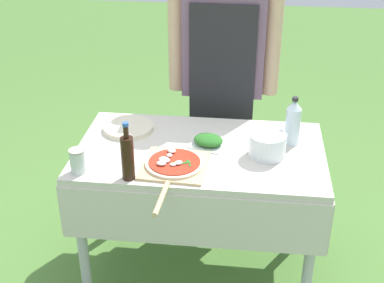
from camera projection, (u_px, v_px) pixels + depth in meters
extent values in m
plane|color=#517F38|center=(199.00, 270.00, 3.04)|extent=(12.00, 12.00, 0.00)
cube|color=beige|center=(200.00, 152.00, 2.66)|extent=(1.23, 0.72, 0.04)
cube|color=beige|center=(192.00, 222.00, 2.42)|extent=(1.23, 0.01, 0.28)
cube|color=beige|center=(206.00, 145.00, 3.06)|extent=(1.23, 0.01, 0.28)
cube|color=beige|center=(83.00, 171.00, 2.80)|extent=(0.01, 0.72, 0.28)
cube|color=beige|center=(322.00, 187.00, 2.68)|extent=(0.01, 0.72, 0.28)
cylinder|color=#B7B7BC|center=(82.00, 244.00, 2.65)|extent=(0.05, 0.05, 0.75)
cylinder|color=#B7B7BC|center=(309.00, 262.00, 2.54)|extent=(0.05, 0.05, 0.75)
cylinder|color=#B7B7BC|center=(112.00, 180.00, 3.17)|extent=(0.05, 0.05, 0.75)
cylinder|color=#B7B7BC|center=(301.00, 192.00, 3.06)|extent=(0.05, 0.05, 0.75)
cylinder|color=#4C4C51|center=(234.00, 154.00, 3.34)|extent=(0.12, 0.12, 0.85)
cylinder|color=#4C4C51|center=(208.00, 153.00, 3.36)|extent=(0.12, 0.12, 0.85)
cube|color=#6B5166|center=(224.00, 39.00, 3.00)|extent=(0.46, 0.20, 0.64)
cube|color=#232326|center=(222.00, 86.00, 3.02)|extent=(0.37, 0.01, 0.92)
cylinder|color=tan|center=(272.00, 46.00, 2.98)|extent=(0.10, 0.10, 0.57)
cylinder|color=tan|center=(177.00, 42.00, 3.04)|extent=(0.10, 0.10, 0.57)
cube|color=#D1B27F|center=(175.00, 165.00, 2.51)|extent=(0.32, 0.32, 0.01)
cylinder|color=#D1B27F|center=(161.00, 198.00, 2.27)|extent=(0.04, 0.25, 0.02)
cylinder|color=beige|center=(174.00, 163.00, 2.50)|extent=(0.28, 0.28, 0.01)
cylinder|color=red|center=(174.00, 162.00, 2.50)|extent=(0.24, 0.24, 0.00)
ellipsoid|color=white|center=(161.00, 163.00, 2.46)|extent=(0.05, 0.05, 0.02)
ellipsoid|color=white|center=(173.00, 164.00, 2.46)|extent=(0.03, 0.03, 0.01)
ellipsoid|color=white|center=(164.00, 159.00, 2.49)|extent=(0.05, 0.04, 0.02)
ellipsoid|color=white|center=(171.00, 151.00, 2.57)|extent=(0.06, 0.06, 0.02)
ellipsoid|color=white|center=(179.00, 163.00, 2.47)|extent=(0.05, 0.05, 0.01)
ellipsoid|color=white|center=(166.00, 160.00, 2.49)|extent=(0.05, 0.05, 0.01)
ellipsoid|color=white|center=(170.00, 155.00, 2.53)|extent=(0.04, 0.04, 0.01)
ellipsoid|color=#286B23|center=(190.00, 165.00, 2.46)|extent=(0.01, 0.03, 0.00)
ellipsoid|color=#286B23|center=(188.00, 162.00, 2.49)|extent=(0.03, 0.04, 0.00)
ellipsoid|color=#286B23|center=(173.00, 163.00, 2.47)|extent=(0.03, 0.04, 0.00)
ellipsoid|color=#286B23|center=(185.00, 163.00, 2.48)|extent=(0.04, 0.03, 0.00)
ellipsoid|color=#286B23|center=(168.00, 160.00, 2.50)|extent=(0.03, 0.03, 0.00)
cylinder|color=black|center=(128.00, 158.00, 2.37)|extent=(0.06, 0.06, 0.21)
cylinder|color=black|center=(126.00, 132.00, 2.31)|extent=(0.02, 0.02, 0.06)
cylinder|color=#335BB2|center=(125.00, 124.00, 2.29)|extent=(0.03, 0.03, 0.02)
cylinder|color=silver|center=(293.00, 126.00, 2.67)|extent=(0.08, 0.08, 0.19)
cone|color=silver|center=(295.00, 105.00, 2.61)|extent=(0.08, 0.08, 0.05)
cylinder|color=#232326|center=(295.00, 99.00, 2.59)|extent=(0.03, 0.03, 0.02)
cube|color=silver|center=(208.00, 144.00, 2.69)|extent=(0.21, 0.20, 0.01)
ellipsoid|color=#286B23|center=(208.00, 140.00, 2.68)|extent=(0.18, 0.17, 0.05)
cylinder|color=silver|center=(267.00, 145.00, 2.57)|extent=(0.18, 0.18, 0.11)
cylinder|color=beige|center=(128.00, 129.00, 2.84)|extent=(0.27, 0.27, 0.00)
cylinder|color=beige|center=(128.00, 128.00, 2.84)|extent=(0.27, 0.27, 0.00)
cylinder|color=beige|center=(128.00, 128.00, 2.83)|extent=(0.27, 0.27, 0.00)
cylinder|color=beige|center=(128.00, 127.00, 2.83)|extent=(0.27, 0.27, 0.00)
cylinder|color=beige|center=(128.00, 126.00, 2.83)|extent=(0.27, 0.27, 0.00)
cylinder|color=silver|center=(78.00, 162.00, 2.44)|extent=(0.07, 0.07, 0.11)
cylinder|color=red|center=(78.00, 165.00, 2.45)|extent=(0.06, 0.06, 0.07)
cylinder|color=#B7B2A3|center=(77.00, 151.00, 2.41)|extent=(0.07, 0.07, 0.01)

